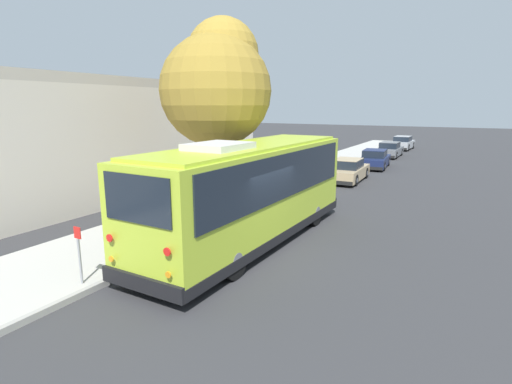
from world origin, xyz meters
TOP-DOWN VIEW (x-y plane):
  - ground_plane at (0.00, 0.00)m, footprint 160.00×160.00m
  - sidewalk_slab at (0.00, 4.05)m, footprint 80.00×3.69m
  - curb_strip at (0.00, 2.13)m, footprint 80.00×0.14m
  - shuttle_bus at (0.84, 0.62)m, footprint 9.49×2.61m
  - parked_sedan_tan at (12.71, 1.00)m, footprint 4.39×1.85m
  - parked_sedan_navy at (18.59, 0.82)m, footprint 4.40×2.04m
  - parked_sedan_gray at (25.38, 1.13)m, footprint 4.45×1.76m
  - parked_sedan_silver at (32.02, 1.17)m, footprint 4.46×1.78m
  - street_tree at (3.72, 3.77)m, footprint 4.35×4.35m
  - sign_post_near at (-4.01, 2.43)m, footprint 0.06×0.22m
  - sign_post_far at (-1.92, 2.43)m, footprint 0.06×0.06m
  - building_backdrop at (1.12, 11.00)m, footprint 25.27×6.30m

SIDE VIEW (x-z plane):
  - ground_plane at x=0.00m, z-range 0.00..0.00m
  - sidewalk_slab at x=0.00m, z-range 0.00..0.15m
  - curb_strip at x=0.00m, z-range 0.00..0.15m
  - parked_sedan_gray at x=25.38m, z-range -0.05..1.21m
  - parked_sedan_navy at x=18.59m, z-range -0.05..1.22m
  - parked_sedan_tan at x=12.71m, z-range -0.05..1.24m
  - parked_sedan_silver at x=32.02m, z-range -0.05..1.28m
  - sign_post_far at x=-1.92m, z-range 0.15..1.23m
  - sign_post_near at x=-4.01m, z-range 0.17..1.56m
  - shuttle_bus at x=0.84m, z-range 0.11..3.39m
  - building_backdrop at x=1.12m, z-range -0.19..5.28m
  - street_tree at x=3.72m, z-range 1.36..8.87m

